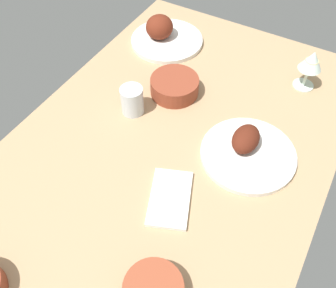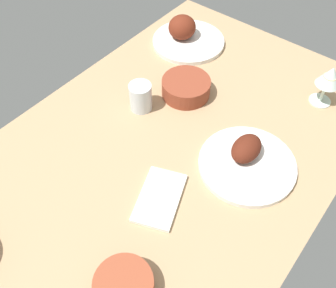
# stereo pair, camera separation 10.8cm
# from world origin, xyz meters

# --- Properties ---
(dining_table) EXTENTS (1.40, 0.90, 0.04)m
(dining_table) POSITION_xyz_m (0.00, 0.00, 0.02)
(dining_table) COLOR tan
(dining_table) RESTS_ON ground
(plate_center_main) EXTENTS (0.27, 0.27, 0.10)m
(plate_center_main) POSITION_xyz_m (0.45, 0.27, 0.07)
(plate_center_main) COLOR silver
(plate_center_main) RESTS_ON dining_table
(plate_near_viewer) EXTENTS (0.28, 0.28, 0.08)m
(plate_near_viewer) POSITION_xyz_m (0.09, -0.21, 0.06)
(plate_near_viewer) COLOR silver
(plate_near_viewer) RESTS_ON dining_table
(bowl_cream) EXTENTS (0.16, 0.16, 0.06)m
(bowl_cream) POSITION_xyz_m (0.22, 0.10, 0.07)
(bowl_cream) COLOR brown
(bowl_cream) RESTS_ON dining_table
(wine_glass) EXTENTS (0.08, 0.08, 0.14)m
(wine_glass) POSITION_xyz_m (0.46, -0.27, 0.14)
(wine_glass) COLOR silver
(wine_glass) RESTS_ON dining_table
(water_tumbler) EXTENTS (0.07, 0.07, 0.09)m
(water_tumbler) POSITION_xyz_m (0.08, 0.17, 0.09)
(water_tumbler) COLOR silver
(water_tumbler) RESTS_ON dining_table
(folded_napkin) EXTENTS (0.20, 0.16, 0.01)m
(folded_napkin) POSITION_xyz_m (-0.15, -0.09, 0.05)
(folded_napkin) COLOR white
(folded_napkin) RESTS_ON dining_table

